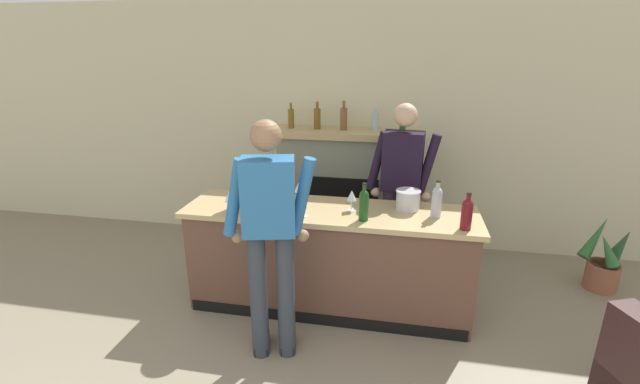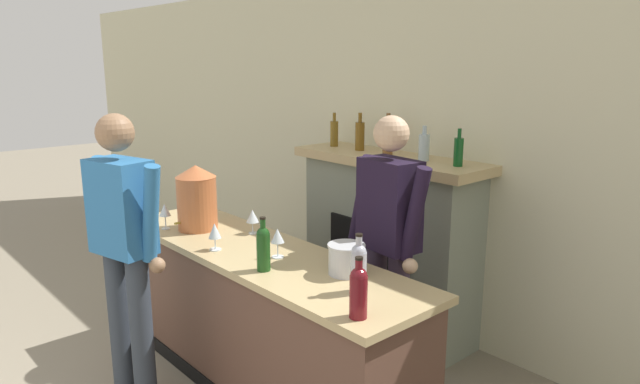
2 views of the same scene
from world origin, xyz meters
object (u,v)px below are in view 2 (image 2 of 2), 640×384
object	(u,v)px
wine_bottle_cabernet_heavy	(359,266)
wine_bottle_burgundy_dark	(358,290)
ice_bucket_steel	(346,259)
wine_bottle_rose_blush	(263,247)
wine_glass_back_row	(252,217)
person_bartender	(388,247)
fireplace_stone	(388,242)
wine_glass_front_right	(277,237)
person_customer	(125,253)
wine_glass_near_bucket	(165,211)
wine_glass_by_dispenser	(215,232)
copper_dispenser	(197,197)

from	to	relation	value
wine_bottle_cabernet_heavy	wine_bottle_burgundy_dark	xyz separation A→B (m)	(0.21, -0.21, -0.01)
ice_bucket_steel	wine_bottle_rose_blush	world-z (taller)	wine_bottle_rose_blush
ice_bucket_steel	wine_glass_back_row	distance (m)	0.96
ice_bucket_steel	person_bartender	bearing A→B (deg)	98.51
fireplace_stone	ice_bucket_steel	world-z (taller)	fireplace_stone
wine_glass_front_right	person_customer	bearing A→B (deg)	-123.90
wine_bottle_cabernet_heavy	ice_bucket_steel	bearing A→B (deg)	149.37
person_bartender	wine_bottle_cabernet_heavy	world-z (taller)	person_bartender
person_customer	wine_glass_back_row	distance (m)	0.89
ice_bucket_steel	wine_glass_near_bucket	bearing A→B (deg)	-166.74
ice_bucket_steel	wine_glass_by_dispenser	size ratio (longest dim) A/B	1.21
ice_bucket_steel	wine_glass_back_row	world-z (taller)	ice_bucket_steel
ice_bucket_steel	person_customer	bearing A→B (deg)	-138.40
wine_bottle_cabernet_heavy	wine_glass_near_bucket	distance (m)	1.68
person_customer	wine_glass_back_row	bearing A→B (deg)	90.45
wine_glass_front_right	copper_dispenser	bearing A→B (deg)	-176.40
person_customer	copper_dispenser	size ratio (longest dim) A/B	4.00
person_bartender	wine_glass_front_right	world-z (taller)	person_bartender
person_bartender	wine_glass_by_dispenser	distance (m)	1.06
fireplace_stone	ice_bucket_steel	distance (m)	1.36
person_customer	wine_glass_back_row	size ratio (longest dim) A/B	10.78
fireplace_stone	copper_dispenser	bearing A→B (deg)	-115.18
person_bartender	wine_bottle_rose_blush	bearing A→B (deg)	-111.57
wine_bottle_cabernet_heavy	wine_glass_by_dispenser	bearing A→B (deg)	-169.72
ice_bucket_steel	wine_bottle_burgundy_dark	xyz separation A→B (m)	(0.43, -0.34, 0.05)
ice_bucket_steel	wine_bottle_cabernet_heavy	distance (m)	0.26
person_customer	fireplace_stone	bearing A→B (deg)	82.55
person_bartender	wine_bottle_rose_blush	world-z (taller)	person_bartender
wine_bottle_rose_blush	fireplace_stone	bearing A→B (deg)	103.60
wine_bottle_cabernet_heavy	wine_glass_front_right	size ratio (longest dim) A/B	1.72
wine_bottle_burgundy_dark	wine_glass_back_row	bearing A→B (deg)	164.26
ice_bucket_steel	wine_glass_near_bucket	xyz separation A→B (m)	(-1.45, -0.34, 0.05)
person_bartender	wine_bottle_rose_blush	size ratio (longest dim) A/B	5.75
person_bartender	wine_glass_by_dispenser	world-z (taller)	person_bartender
person_bartender	wine_bottle_rose_blush	distance (m)	0.77
person_customer	wine_glass_near_bucket	distance (m)	0.71
ice_bucket_steel	wine_bottle_cabernet_heavy	bearing A→B (deg)	-30.63
fireplace_stone	wine_glass_front_right	xyz separation A→B (m)	(0.23, -1.25, 0.36)
copper_dispenser	wine_bottle_rose_blush	distance (m)	0.97
fireplace_stone	wine_glass_by_dispenser	xyz separation A→B (m)	(-0.14, -1.45, 0.35)
person_customer	wine_bottle_cabernet_heavy	distance (m)	1.37
person_customer	wine_bottle_rose_blush	size ratio (longest dim) A/B	5.84
wine_glass_back_row	fireplace_stone	bearing A→B (deg)	76.23
wine_bottle_rose_blush	wine_glass_near_bucket	xyz separation A→B (m)	(-1.10, -0.03, -0.01)
copper_dispenser	wine_glass_front_right	xyz separation A→B (m)	(0.84, 0.05, -0.10)
person_customer	ice_bucket_steel	world-z (taller)	person_customer
wine_bottle_cabernet_heavy	wine_glass_back_row	distance (m)	1.19
copper_dispenser	wine_bottle_rose_blush	bearing A→B (deg)	-8.13
wine_bottle_cabernet_heavy	wine_bottle_burgundy_dark	bearing A→B (deg)	-45.53
wine_bottle_cabernet_heavy	wine_bottle_rose_blush	xyz separation A→B (m)	(-0.57, -0.18, -0.00)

